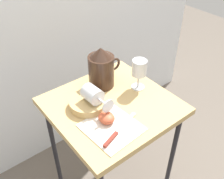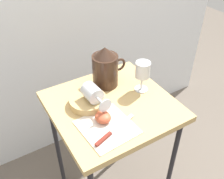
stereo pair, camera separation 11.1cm
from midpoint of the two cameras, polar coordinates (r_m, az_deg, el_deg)
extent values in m
cube|color=white|center=(1.49, -9.82, 16.62)|extent=(2.40, 0.03, 1.95)
cube|color=tan|center=(1.17, 2.72, -3.77)|extent=(0.54, 0.52, 0.03)
cylinder|color=black|center=(1.45, 15.15, -16.46)|extent=(0.02, 0.02, 0.71)
cylinder|color=black|center=(1.51, -9.86, -12.46)|extent=(0.02, 0.02, 0.71)
cylinder|color=black|center=(1.65, 4.84, -6.30)|extent=(0.02, 0.02, 0.71)
cube|color=silver|center=(1.05, 1.92, -8.43)|extent=(0.22, 0.23, 0.00)
cylinder|color=tan|center=(1.15, -2.57, -2.70)|extent=(0.17, 0.17, 0.03)
cylinder|color=#382319|center=(1.23, 1.08, 4.10)|extent=(0.12, 0.12, 0.16)
cylinder|color=#B23819|center=(1.25, 1.06, 2.89)|extent=(0.11, 0.11, 0.09)
cone|color=#382319|center=(1.18, 1.13, 8.23)|extent=(0.11, 0.11, 0.05)
torus|color=#382319|center=(1.26, 4.17, 5.42)|extent=(0.07, 0.01, 0.07)
cylinder|color=silver|center=(1.25, 8.97, 0.00)|extent=(0.06, 0.06, 0.00)
cylinder|color=silver|center=(1.23, 9.14, 1.38)|extent=(0.01, 0.01, 0.07)
cylinder|color=silver|center=(1.19, 9.48, 4.23)|extent=(0.07, 0.07, 0.08)
cylinder|color=#B23819|center=(1.20, 9.40, 3.56)|extent=(0.06, 0.06, 0.04)
cylinder|color=silver|center=(1.11, -1.57, -0.83)|extent=(0.08, 0.08, 0.07)
cylinder|color=silver|center=(1.06, 0.52, -2.77)|extent=(0.01, 0.06, 0.01)
cylinder|color=silver|center=(1.04, 1.53, -3.71)|extent=(0.06, 0.01, 0.06)
ellipsoid|color=#C15133|center=(1.06, 1.08, -6.38)|extent=(0.06, 0.06, 0.04)
ellipsoid|color=#C15133|center=(1.07, 0.91, -6.12)|extent=(0.06, 0.06, 0.04)
cube|color=silver|center=(1.07, 5.24, -7.69)|extent=(0.14, 0.06, 0.00)
cube|color=maroon|center=(1.00, 1.33, -11.03)|extent=(0.09, 0.04, 0.01)
camera|label=1|loc=(0.06, -87.14, 2.23)|focal=41.40mm
camera|label=2|loc=(0.06, 92.86, -2.23)|focal=41.40mm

